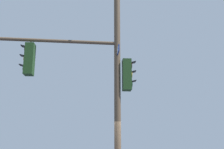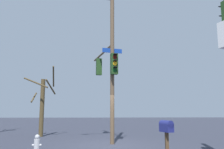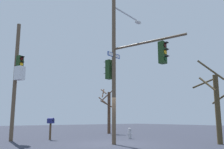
# 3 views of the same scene
# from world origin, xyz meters

# --- Properties ---
(main_signal_pole_assembly) EXTENTS (3.53, 5.10, 8.29)m
(main_signal_pole_assembly) POSITION_xyz_m (0.22, -0.80, 4.62)
(main_signal_pole_assembly) COLOR brown
(main_signal_pole_assembly) RESTS_ON ground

